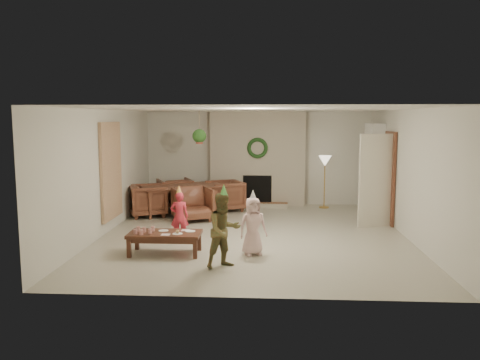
# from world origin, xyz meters

# --- Properties ---
(floor) EXTENTS (7.00, 7.00, 0.00)m
(floor) POSITION_xyz_m (0.00, 0.00, 0.00)
(floor) COLOR #B7B29E
(floor) RESTS_ON ground
(ceiling) EXTENTS (7.00, 7.00, 0.00)m
(ceiling) POSITION_xyz_m (0.00, 0.00, 2.50)
(ceiling) COLOR white
(ceiling) RESTS_ON wall_back
(wall_back) EXTENTS (7.00, 0.00, 7.00)m
(wall_back) POSITION_xyz_m (0.00, 3.50, 1.25)
(wall_back) COLOR silver
(wall_back) RESTS_ON floor
(wall_front) EXTENTS (7.00, 0.00, 7.00)m
(wall_front) POSITION_xyz_m (0.00, -3.50, 1.25)
(wall_front) COLOR silver
(wall_front) RESTS_ON floor
(wall_left) EXTENTS (0.00, 7.00, 7.00)m
(wall_left) POSITION_xyz_m (-3.00, 0.00, 1.25)
(wall_left) COLOR silver
(wall_left) RESTS_ON floor
(wall_right) EXTENTS (0.00, 7.00, 7.00)m
(wall_right) POSITION_xyz_m (3.00, 0.00, 1.25)
(wall_right) COLOR silver
(wall_right) RESTS_ON floor
(fireplace_mass) EXTENTS (2.50, 0.40, 2.50)m
(fireplace_mass) POSITION_xyz_m (0.00, 3.30, 1.25)
(fireplace_mass) COLOR #5A2B17
(fireplace_mass) RESTS_ON floor
(fireplace_hearth) EXTENTS (1.60, 0.30, 0.12)m
(fireplace_hearth) POSITION_xyz_m (0.00, 2.95, 0.06)
(fireplace_hearth) COLOR brown
(fireplace_hearth) RESTS_ON floor
(fireplace_firebox) EXTENTS (0.75, 0.12, 0.75)m
(fireplace_firebox) POSITION_xyz_m (0.00, 3.12, 0.45)
(fireplace_firebox) COLOR black
(fireplace_firebox) RESTS_ON floor
(fireplace_wreath) EXTENTS (0.54, 0.10, 0.54)m
(fireplace_wreath) POSITION_xyz_m (0.00, 3.07, 1.55)
(fireplace_wreath) COLOR #173D17
(fireplace_wreath) RESTS_ON fireplace_mass
(floor_lamp_base) EXTENTS (0.25, 0.25, 0.03)m
(floor_lamp_base) POSITION_xyz_m (1.75, 3.00, 0.01)
(floor_lamp_base) COLOR gold
(floor_lamp_base) RESTS_ON floor
(floor_lamp_post) EXTENTS (0.03, 0.03, 1.23)m
(floor_lamp_post) POSITION_xyz_m (1.75, 3.00, 0.64)
(floor_lamp_post) COLOR gold
(floor_lamp_post) RESTS_ON floor
(floor_lamp_shade) EXTENTS (0.33, 0.33, 0.27)m
(floor_lamp_shade) POSITION_xyz_m (1.75, 3.00, 1.23)
(floor_lamp_shade) COLOR beige
(floor_lamp_shade) RESTS_ON floor_lamp_post
(bookshelf_carcass) EXTENTS (0.30, 1.00, 2.20)m
(bookshelf_carcass) POSITION_xyz_m (2.84, 2.30, 1.10)
(bookshelf_carcass) COLOR white
(bookshelf_carcass) RESTS_ON floor
(bookshelf_shelf_a) EXTENTS (0.30, 0.92, 0.03)m
(bookshelf_shelf_a) POSITION_xyz_m (2.82, 2.30, 0.45)
(bookshelf_shelf_a) COLOR white
(bookshelf_shelf_a) RESTS_ON bookshelf_carcass
(bookshelf_shelf_b) EXTENTS (0.30, 0.92, 0.03)m
(bookshelf_shelf_b) POSITION_xyz_m (2.82, 2.30, 0.85)
(bookshelf_shelf_b) COLOR white
(bookshelf_shelf_b) RESTS_ON bookshelf_carcass
(bookshelf_shelf_c) EXTENTS (0.30, 0.92, 0.03)m
(bookshelf_shelf_c) POSITION_xyz_m (2.82, 2.30, 1.25)
(bookshelf_shelf_c) COLOR white
(bookshelf_shelf_c) RESTS_ON bookshelf_carcass
(bookshelf_shelf_d) EXTENTS (0.30, 0.92, 0.03)m
(bookshelf_shelf_d) POSITION_xyz_m (2.82, 2.30, 1.65)
(bookshelf_shelf_d) COLOR white
(bookshelf_shelf_d) RESTS_ON bookshelf_carcass
(books_row_lower) EXTENTS (0.20, 0.40, 0.24)m
(books_row_lower) POSITION_xyz_m (2.80, 2.15, 0.59)
(books_row_lower) COLOR #A6351E
(books_row_lower) RESTS_ON bookshelf_shelf_a
(books_row_mid) EXTENTS (0.20, 0.44, 0.24)m
(books_row_mid) POSITION_xyz_m (2.80, 2.35, 0.99)
(books_row_mid) COLOR #2A589C
(books_row_mid) RESTS_ON bookshelf_shelf_b
(books_row_upper) EXTENTS (0.20, 0.36, 0.22)m
(books_row_upper) POSITION_xyz_m (2.80, 2.20, 1.38)
(books_row_upper) COLOR #9D9021
(books_row_upper) RESTS_ON bookshelf_shelf_c
(door_frame) EXTENTS (0.05, 0.86, 2.04)m
(door_frame) POSITION_xyz_m (2.96, 1.20, 1.02)
(door_frame) COLOR brown
(door_frame) RESTS_ON floor
(door_leaf) EXTENTS (0.77, 0.32, 2.00)m
(door_leaf) POSITION_xyz_m (2.58, 0.82, 1.00)
(door_leaf) COLOR beige
(door_leaf) RESTS_ON floor
(curtain_panel) EXTENTS (0.06, 1.20, 2.00)m
(curtain_panel) POSITION_xyz_m (-2.96, 0.20, 1.25)
(curtain_panel) COLOR beige
(curtain_panel) RESTS_ON wall_left
(dining_table) EXTENTS (2.25, 1.81, 0.69)m
(dining_table) POSITION_xyz_m (-1.79, 2.01, 0.35)
(dining_table) COLOR brown
(dining_table) RESTS_ON floor
(dining_chair_near) EXTENTS (1.09, 1.10, 0.77)m
(dining_chair_near) POSITION_xyz_m (-1.43, 1.22, 0.38)
(dining_chair_near) COLOR brown
(dining_chair_near) RESTS_ON floor
(dining_chair_far) EXTENTS (1.09, 1.10, 0.77)m
(dining_chair_far) POSITION_xyz_m (-2.14, 2.80, 0.38)
(dining_chair_far) COLOR brown
(dining_chair_far) RESTS_ON floor
(dining_chair_left) EXTENTS (1.10, 1.09, 0.77)m
(dining_chair_left) POSITION_xyz_m (-2.58, 1.65, 0.38)
(dining_chair_left) COLOR brown
(dining_chair_left) RESTS_ON floor
(dining_chair_right) EXTENTS (1.10, 1.09, 0.77)m
(dining_chair_right) POSITION_xyz_m (-0.80, 2.45, 0.38)
(dining_chair_right) COLOR brown
(dining_chair_right) RESTS_ON floor
(hanging_plant_cord) EXTENTS (0.01, 0.01, 0.70)m
(hanging_plant_cord) POSITION_xyz_m (-1.30, 1.50, 2.15)
(hanging_plant_cord) COLOR tan
(hanging_plant_cord) RESTS_ON ceiling
(hanging_plant_pot) EXTENTS (0.16, 0.16, 0.12)m
(hanging_plant_pot) POSITION_xyz_m (-1.30, 1.50, 1.80)
(hanging_plant_pot) COLOR brown
(hanging_plant_pot) RESTS_ON hanging_plant_cord
(hanging_plant_foliage) EXTENTS (0.32, 0.32, 0.32)m
(hanging_plant_foliage) POSITION_xyz_m (-1.30, 1.50, 1.92)
(hanging_plant_foliage) COLOR #1D4617
(hanging_plant_foliage) RESTS_ON hanging_plant_pot
(coffee_table_top) EXTENTS (1.24, 0.62, 0.06)m
(coffee_table_top) POSITION_xyz_m (-1.48, -1.52, 0.35)
(coffee_table_top) COLOR #4F291A
(coffee_table_top) RESTS_ON floor
(coffee_table_apron) EXTENTS (1.14, 0.52, 0.08)m
(coffee_table_apron) POSITION_xyz_m (-1.48, -1.52, 0.28)
(coffee_table_apron) COLOR #4F291A
(coffee_table_apron) RESTS_ON floor
(coffee_leg_fl) EXTENTS (0.07, 0.07, 0.32)m
(coffee_leg_fl) POSITION_xyz_m (-2.04, -1.77, 0.16)
(coffee_leg_fl) COLOR #4F291A
(coffee_leg_fl) RESTS_ON floor
(coffee_leg_fr) EXTENTS (0.07, 0.07, 0.32)m
(coffee_leg_fr) POSITION_xyz_m (-0.92, -1.77, 0.16)
(coffee_leg_fr) COLOR #4F291A
(coffee_leg_fr) RESTS_ON floor
(coffee_leg_bl) EXTENTS (0.07, 0.07, 0.32)m
(coffee_leg_bl) POSITION_xyz_m (-2.04, -1.27, 0.16)
(coffee_leg_bl) COLOR #4F291A
(coffee_leg_bl) RESTS_ON floor
(coffee_leg_br) EXTENTS (0.07, 0.07, 0.32)m
(coffee_leg_br) POSITION_xyz_m (-0.92, -1.27, 0.16)
(coffee_leg_br) COLOR #4F291A
(coffee_leg_br) RESTS_ON floor
(cup_a) EXTENTS (0.07, 0.07, 0.09)m
(cup_a) POSITION_xyz_m (-1.96, -1.67, 0.42)
(cup_a) COLOR silver
(cup_a) RESTS_ON coffee_table_top
(cup_b) EXTENTS (0.07, 0.07, 0.09)m
(cup_b) POSITION_xyz_m (-1.96, -1.48, 0.42)
(cup_b) COLOR silver
(cup_b) RESTS_ON coffee_table_top
(cup_c) EXTENTS (0.07, 0.07, 0.09)m
(cup_c) POSITION_xyz_m (-1.84, -1.71, 0.42)
(cup_c) COLOR silver
(cup_c) RESTS_ON coffee_table_top
(cup_d) EXTENTS (0.07, 0.07, 0.09)m
(cup_d) POSITION_xyz_m (-1.84, -1.52, 0.42)
(cup_d) COLOR silver
(cup_d) RESTS_ON coffee_table_top
(cup_e) EXTENTS (0.07, 0.07, 0.09)m
(cup_e) POSITION_xyz_m (-1.71, -1.64, 0.42)
(cup_e) COLOR silver
(cup_e) RESTS_ON coffee_table_top
(cup_f) EXTENTS (0.07, 0.07, 0.09)m
(cup_f) POSITION_xyz_m (-1.71, -1.45, 0.42)
(cup_f) COLOR silver
(cup_f) RESTS_ON coffee_table_top
(plate_a) EXTENTS (0.17, 0.17, 0.01)m
(plate_a) POSITION_xyz_m (-1.53, -1.41, 0.38)
(plate_a) COLOR white
(plate_a) RESTS_ON coffee_table_top
(plate_b) EXTENTS (0.17, 0.17, 0.01)m
(plate_b) POSITION_xyz_m (-1.25, -1.62, 0.38)
(plate_b) COLOR white
(plate_b) RESTS_ON coffee_table_top
(plate_c) EXTENTS (0.17, 0.17, 0.01)m
(plate_c) POSITION_xyz_m (-1.06, -1.43, 0.38)
(plate_c) COLOR white
(plate_c) RESTS_ON coffee_table_top
(food_scoop) EXTENTS (0.07, 0.07, 0.07)m
(food_scoop) POSITION_xyz_m (-1.25, -1.62, 0.42)
(food_scoop) COLOR tan
(food_scoop) RESTS_ON plate_b
(napkin_left) EXTENTS (0.14, 0.14, 0.01)m
(napkin_left) POSITION_xyz_m (-1.44, -1.69, 0.38)
(napkin_left) COLOR #DEA3AD
(napkin_left) RESTS_ON coffee_table_top
(napkin_right) EXTENTS (0.14, 0.14, 0.01)m
(napkin_right) POSITION_xyz_m (-1.15, -1.35, 0.38)
(napkin_right) COLOR #DEA3AD
(napkin_right) RESTS_ON coffee_table_top
(child_red) EXTENTS (0.37, 0.27, 0.95)m
(child_red) POSITION_xyz_m (-1.40, -0.61, 0.47)
(child_red) COLOR red
(child_red) RESTS_ON floor
(party_hat_red) EXTENTS (0.15, 0.15, 0.18)m
(party_hat_red) POSITION_xyz_m (-1.40, -0.61, 0.99)
(party_hat_red) COLOR #DADF4A
(party_hat_red) RESTS_ON child_red
(child_plaid) EXTENTS (0.73, 0.69, 1.18)m
(child_plaid) POSITION_xyz_m (-0.40, -2.21, 0.59)
(child_plaid) COLOR brown
(child_plaid) RESTS_ON floor
(party_hat_plaid) EXTENTS (0.17, 0.17, 0.19)m
(party_hat_plaid) POSITION_xyz_m (-0.40, -2.21, 1.23)
(party_hat_plaid) COLOR #5CC755
(party_hat_plaid) RESTS_ON child_plaid
(child_pink) EXTENTS (0.57, 0.48, 1.00)m
(child_pink) POSITION_xyz_m (0.03, -1.47, 0.50)
(child_pink) COLOR beige
(child_pink) RESTS_ON floor
(party_hat_pink) EXTENTS (0.15, 0.15, 0.18)m
(party_hat_pink) POSITION_xyz_m (0.03, -1.47, 1.04)
(party_hat_pink) COLOR silver
(party_hat_pink) RESTS_ON child_pink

